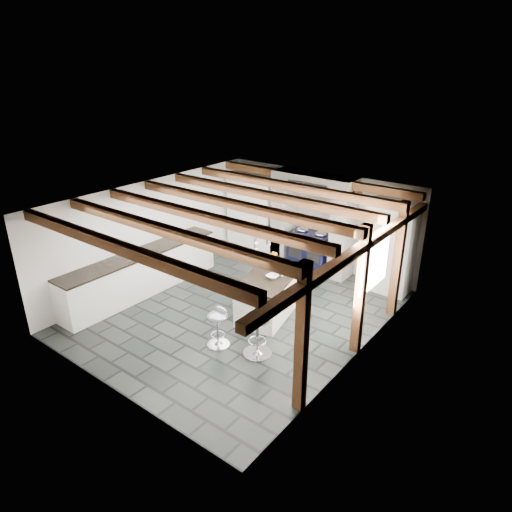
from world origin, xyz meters
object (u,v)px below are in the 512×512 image
Objects in this scene: range_cooker at (311,250)px; bar_stool_near at (258,325)px; kitchen_island at (270,294)px; bar_stool_far at (218,323)px.

bar_stool_near is (1.16, -3.61, 0.10)m from range_cooker.
kitchen_island is at bearing 135.79° from bar_stool_near.
bar_stool_far is (-0.71, -0.21, -0.11)m from bar_stool_near.
range_cooker is 3.84m from bar_stool_far.
range_cooker is 1.35× the size of bar_stool_far.
range_cooker reaches higher than bar_stool_near.
range_cooker reaches higher than bar_stool_far.
bar_stool_near is at bearing -72.12° from range_cooker.
kitchen_island is 1.44m from bar_stool_near.
range_cooker is at bearing 94.47° from bar_stool_far.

